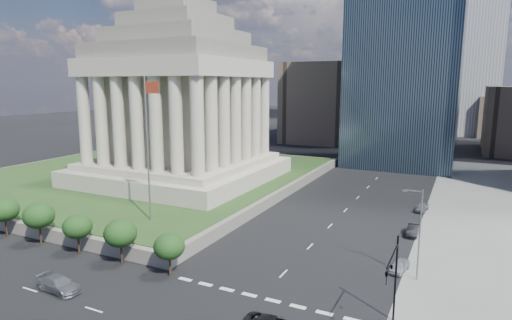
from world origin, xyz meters
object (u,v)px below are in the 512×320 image
Objects in this scene: street_lamp_north at (418,230)px; parked_sedan_far at (422,207)px; suv_grey at (59,284)px; flagpole at (148,141)px; parked_sedan_mid at (413,230)px; parked_sedan_near at (399,266)px; war_memorial at (179,81)px; traffic_signal_ne at (393,274)px.

street_lamp_north is 27.54m from parked_sedan_far.
suv_grey is 55.12m from parked_sedan_far.
flagpole is 45.29m from parked_sedan_far.
parked_sedan_far is (0.00, 12.61, -0.01)m from parked_sedan_mid.
street_lamp_north is at bearing -25.96° from parked_sedan_near.
war_memorial is at bearing -168.01° from parked_sedan_far.
war_memorial is 7.47× the size of suv_grey.
parked_sedan_mid is (45.50, -8.58, -20.70)m from war_memorial.
parked_sedan_mid is (-1.00, 25.72, -4.55)m from traffic_signal_ne.
parked_sedan_near is at bearing -52.09° from suv_grey.
suv_grey is at bearing -116.69° from parked_sedan_far.
parked_sedan_mid is at bearing 99.59° from parked_sedan_near.
war_memorial is 4.88× the size of traffic_signal_ne.
flagpole is (12.17, -24.00, -8.29)m from war_memorial.
traffic_signal_ne is 0.80× the size of street_lamp_north.
street_lamp_north is (47.33, -23.00, -15.74)m from war_memorial.
suv_grey is at bearing -70.31° from war_memorial.
flagpole is 35.66m from parked_sedan_near.
suv_grey is 1.29× the size of parked_sedan_far.
traffic_signal_ne is 1.53× the size of suv_grey.
parked_sedan_near is 0.89× the size of parked_sedan_mid.
traffic_signal_ne is (46.50, -34.30, -16.15)m from war_memorial.
flagpole is 2.50× the size of traffic_signal_ne.
traffic_signal_ne is 26.14m from parked_sedan_mid.
flagpole is 38.76m from parked_sedan_mid.
war_memorial reaches higher than parked_sedan_near.
parked_sedan_near is (33.33, 2.31, -12.47)m from flagpole.
street_lamp_north is at bearing -55.30° from suv_grey.
street_lamp_north is at bearing 1.63° from flagpole.
parked_sedan_mid reaches higher than parked_sedan_near.
traffic_signal_ne is at bearing -16.71° from flagpole.
street_lamp_north reaches higher than parked_sedan_near.
traffic_signal_ne is at bearing -75.87° from parked_sedan_near.
traffic_signal_ne is 1.89× the size of parked_sedan_mid.
street_lamp_north is (35.16, 1.00, -7.45)m from flagpole.
suv_grey is (-32.35, -18.87, -4.90)m from street_lamp_north.
war_memorial is 60.00m from traffic_signal_ne.
suv_grey reaches higher than parked_sedan_near.
street_lamp_north is 1.92× the size of suv_grey.
suv_grey is at bearing -149.74° from street_lamp_north.
flagpole is at bearing 13.38° from suv_grey.
war_memorial reaches higher than parked_sedan_far.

